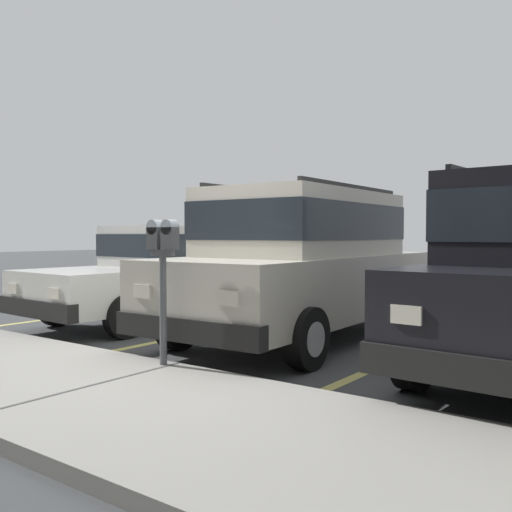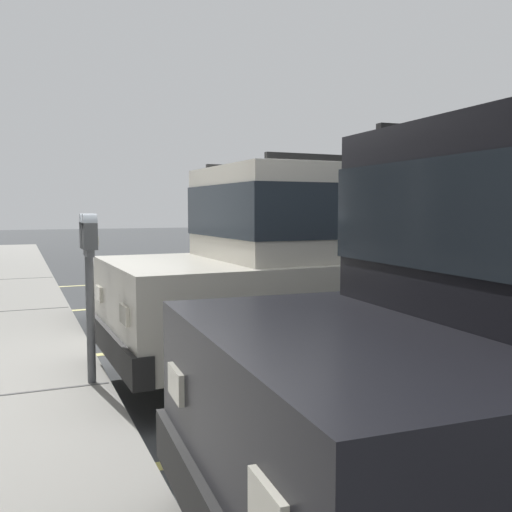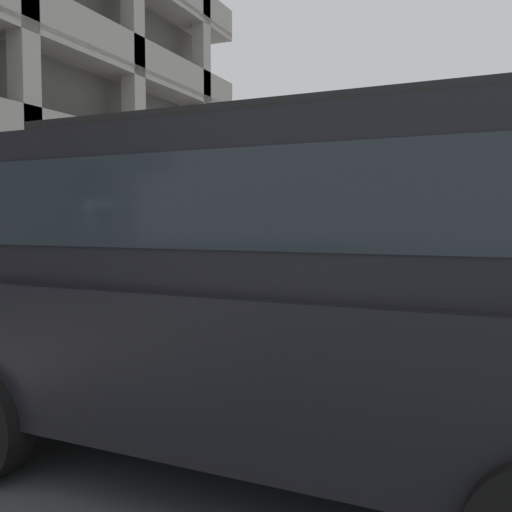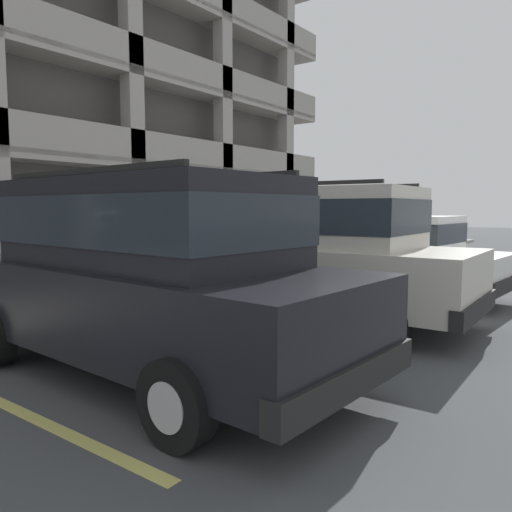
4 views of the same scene
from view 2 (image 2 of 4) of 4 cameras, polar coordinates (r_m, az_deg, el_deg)
ground_plane at (r=5.18m, az=-11.97°, el=-13.82°), size 80.00×80.00×0.10m
parking_stall_lines at (r=6.88m, az=-2.67°, el=-8.57°), size 11.78×4.80×0.01m
silver_suv at (r=5.77m, az=9.56°, el=-0.31°), size 2.12×4.83×2.03m
dark_hatchback at (r=8.24m, az=0.11°, el=-0.58°), size 2.01×4.57×1.54m
parking_meter_near at (r=4.95m, az=-16.36°, el=-0.12°), size 0.35×0.12×1.43m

